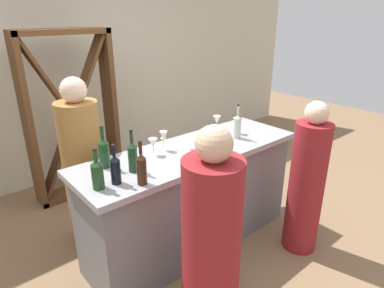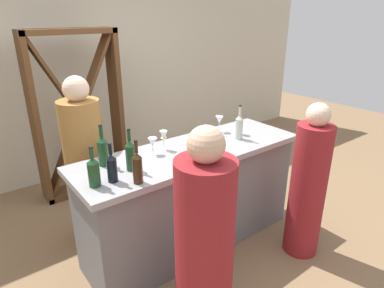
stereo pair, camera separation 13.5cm
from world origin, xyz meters
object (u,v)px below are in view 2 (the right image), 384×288
wine_bottle_second_left_near_black (112,167)px  wine_rack (79,115)px  wine_glass_near_right (153,143)px  person_center_guest (308,187)px  wine_bottle_rightmost_olive_green (130,155)px  wine_bottle_far_right_clear_pale (239,126)px  wine_bottle_leftmost_olive_green (94,171)px  person_left_guest (204,243)px  wine_glass_near_center (239,124)px  wine_glass_far_center (219,120)px  person_right_guest (86,169)px  wine_bottle_second_right_amber_brown (137,167)px  wine_bottle_center_olive_green (103,150)px  wine_glass_far_left (164,137)px  wine_glass_near_left (191,152)px

wine_bottle_second_left_near_black → wine_rack: bearing=77.5°
wine_glass_near_right → person_center_guest: 1.41m
wine_bottle_rightmost_olive_green → person_center_guest: bearing=-26.2°
person_center_guest → wine_bottle_far_right_clear_pale: bearing=23.0°
wine_bottle_leftmost_olive_green → wine_bottle_far_right_clear_pale: 1.43m
wine_rack → person_left_guest: size_ratio=1.29×
wine_bottle_leftmost_olive_green → wine_glass_near_center: size_ratio=1.87×
wine_bottle_second_left_near_black → wine_glass_near_center: bearing=6.6°
wine_bottle_leftmost_olive_green → person_center_guest: person_center_guest is taller
wine_glass_far_center → wine_glass_near_center: bearing=-58.7°
wine_bottle_rightmost_olive_green → person_right_guest: size_ratio=0.21×
wine_bottle_second_right_amber_brown → wine_bottle_rightmost_olive_green: bearing=74.8°
wine_bottle_second_right_amber_brown → wine_glass_far_center: size_ratio=2.01×
wine_bottle_leftmost_olive_green → person_right_guest: bearing=75.2°
person_left_guest → person_center_guest: bearing=-89.2°
wine_bottle_center_olive_green → wine_glass_near_center: size_ratio=2.12×
wine_bottle_center_olive_green → person_right_guest: 0.62m
wine_bottle_far_right_clear_pale → wine_glass_far_left: 0.73m
wine_bottle_center_olive_green → wine_bottle_rightmost_olive_green: size_ratio=1.01×
wine_glass_near_right → wine_bottle_second_right_amber_brown: bearing=-132.8°
wine_bottle_second_left_near_black → person_right_guest: person_right_guest is taller
wine_bottle_leftmost_olive_green → wine_glass_near_right: size_ratio=2.02×
wine_rack → person_center_guest: (1.14, -2.35, -0.30)m
person_right_guest → wine_bottle_rightmost_olive_green: bearing=2.5°
person_center_guest → wine_glass_near_right: bearing=55.1°
wine_bottle_second_left_near_black → wine_glass_far_left: size_ratio=1.69×
wine_bottle_far_right_clear_pale → person_left_guest: 1.28m
wine_bottle_second_left_near_black → wine_bottle_rightmost_olive_green: bearing=24.3°
wine_bottle_leftmost_olive_green → wine_glass_near_right: 0.65m
person_left_guest → wine_glass_near_left: bearing=-30.6°
wine_bottle_rightmost_olive_green → person_left_guest: bearing=-79.9°
wine_rack → wine_bottle_far_right_clear_pale: size_ratio=5.90×
wine_bottle_rightmost_olive_green → wine_bottle_far_right_clear_pale: 1.12m
wine_bottle_leftmost_olive_green → wine_bottle_rightmost_olive_green: (0.32, 0.07, 0.01)m
wine_bottle_second_left_near_black → wine_glass_near_left: 0.62m
wine_glass_near_center → wine_bottle_center_olive_green: bearing=174.5°
wine_glass_near_left → wine_glass_near_right: 0.37m
person_center_guest → wine_glass_far_center: bearing=18.0°
wine_bottle_second_left_near_black → person_left_guest: 0.82m
wine_glass_near_left → wine_glass_near_center: (0.79, 0.27, 0.01)m
person_center_guest → person_right_guest: (-1.46, 1.37, 0.08)m
wine_bottle_second_right_amber_brown → wine_glass_near_left: bearing=2.8°
wine_bottle_second_left_near_black → wine_bottle_rightmost_olive_green: (0.19, 0.09, 0.01)m
wine_glass_far_center → wine_bottle_second_left_near_black: bearing=-165.6°
wine_bottle_second_right_amber_brown → person_left_guest: 0.68m
wine_glass_near_right → wine_glass_far_center: 0.82m
wine_bottle_leftmost_olive_green → wine_glass_near_center: 1.53m
person_left_guest → person_center_guest: 1.22m
wine_glass_near_right → wine_glass_far_left: size_ratio=0.84×
person_center_guest → wine_bottle_center_olive_green: bearing=62.6°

